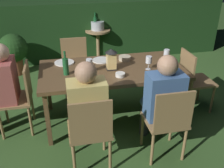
{
  "coord_description": "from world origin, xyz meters",
  "views": [
    {
      "loc": [
        -0.62,
        -2.89,
        2.03
      ],
      "look_at": [
        0.0,
        0.0,
        0.52
      ],
      "focal_mm": 41.14,
      "sensor_mm": 36.0,
      "label": 1
    }
  ],
  "objects_px": {
    "person_in_blue": "(162,98)",
    "dining_table": "(112,72)",
    "person_in_rust": "(1,86)",
    "chair_side_left_a": "(90,130)",
    "ice_bucket": "(97,25)",
    "person_in_mustard": "(87,106)",
    "potted_plant_by_hedge": "(13,50)",
    "wine_glass_c": "(167,53)",
    "chair_head_far": "(193,78)",
    "side_table": "(98,41)",
    "green_bottle_on_table": "(66,66)",
    "chair_side_right_a": "(75,64)",
    "bowl_olives": "(125,58)",
    "chair_side_left_b": "(167,120)",
    "lantern_centerpiece": "(111,58)",
    "plate_a": "(101,60)",
    "chair_head_near": "(20,95)",
    "plate_b": "(64,63)",
    "wine_glass_a": "(149,60)",
    "wine_glass_b": "(89,63)",
    "bowl_bread": "(120,75)"
  },
  "relations": [
    {
      "from": "lantern_centerpiece",
      "to": "dining_table",
      "type": "bearing_deg",
      "value": 55.94
    },
    {
      "from": "wine_glass_b",
      "to": "plate_a",
      "type": "xyz_separation_m",
      "value": [
        0.2,
        0.33,
        -0.11
      ]
    },
    {
      "from": "dining_table",
      "to": "person_in_blue",
      "type": "relative_size",
      "value": 1.56
    },
    {
      "from": "person_in_mustard",
      "to": "plate_b",
      "type": "relative_size",
      "value": 4.5
    },
    {
      "from": "bowl_olives",
      "to": "side_table",
      "type": "distance_m",
      "value": 1.91
    },
    {
      "from": "person_in_mustard",
      "to": "chair_side_left_a",
      "type": "bearing_deg",
      "value": -90.0
    },
    {
      "from": "chair_head_near",
      "to": "plate_b",
      "type": "relative_size",
      "value": 3.41
    },
    {
      "from": "person_in_mustard",
      "to": "green_bottle_on_table",
      "type": "height_order",
      "value": "person_in_mustard"
    },
    {
      "from": "ice_bucket",
      "to": "potted_plant_by_hedge",
      "type": "height_order",
      "value": "ice_bucket"
    },
    {
      "from": "side_table",
      "to": "green_bottle_on_table",
      "type": "bearing_deg",
      "value": -108.48
    },
    {
      "from": "chair_side_left_a",
      "to": "green_bottle_on_table",
      "type": "xyz_separation_m",
      "value": [
        -0.17,
        0.8,
        0.36
      ]
    },
    {
      "from": "chair_side_left_b",
      "to": "person_in_rust",
      "type": "xyz_separation_m",
      "value": [
        -1.75,
        0.86,
        0.15
      ]
    },
    {
      "from": "plate_b",
      "to": "person_in_blue",
      "type": "bearing_deg",
      "value": -44.49
    },
    {
      "from": "lantern_centerpiece",
      "to": "plate_a",
      "type": "relative_size",
      "value": 1.08
    },
    {
      "from": "wine_glass_b",
      "to": "potted_plant_by_hedge",
      "type": "height_order",
      "value": "wine_glass_b"
    },
    {
      "from": "wine_glass_c",
      "to": "potted_plant_by_hedge",
      "type": "relative_size",
      "value": 0.22
    },
    {
      "from": "wine_glass_c",
      "to": "potted_plant_by_hedge",
      "type": "height_order",
      "value": "wine_glass_c"
    },
    {
      "from": "ice_bucket",
      "to": "chair_side_left_b",
      "type": "bearing_deg",
      "value": -85.25
    },
    {
      "from": "person_in_blue",
      "to": "dining_table",
      "type": "bearing_deg",
      "value": 121.25
    },
    {
      "from": "plate_a",
      "to": "ice_bucket",
      "type": "bearing_deg",
      "value": 82.49
    },
    {
      "from": "chair_head_near",
      "to": "plate_b",
      "type": "height_order",
      "value": "chair_head_near"
    },
    {
      "from": "wine_glass_c",
      "to": "ice_bucket",
      "type": "relative_size",
      "value": 0.49
    },
    {
      "from": "person_in_rust",
      "to": "potted_plant_by_hedge",
      "type": "distance_m",
      "value": 1.8
    },
    {
      "from": "wine_glass_c",
      "to": "plate_a",
      "type": "distance_m",
      "value": 0.87
    },
    {
      "from": "lantern_centerpiece",
      "to": "bowl_bread",
      "type": "height_order",
      "value": "lantern_centerpiece"
    },
    {
      "from": "chair_side_right_a",
      "to": "bowl_olives",
      "type": "distance_m",
      "value": 0.93
    },
    {
      "from": "person_in_mustard",
      "to": "chair_head_far",
      "type": "bearing_deg",
      "value": 23.24
    },
    {
      "from": "wine_glass_a",
      "to": "dining_table",
      "type": "bearing_deg",
      "value": 164.54
    },
    {
      "from": "chair_head_far",
      "to": "ice_bucket",
      "type": "xyz_separation_m",
      "value": [
        -0.99,
        2.12,
        0.27
      ]
    },
    {
      "from": "potted_plant_by_hedge",
      "to": "person_in_mustard",
      "type": "bearing_deg",
      "value": -67.1
    },
    {
      "from": "wine_glass_b",
      "to": "wine_glass_c",
      "type": "distance_m",
      "value": 1.04
    },
    {
      "from": "lantern_centerpiece",
      "to": "wine_glass_c",
      "type": "bearing_deg",
      "value": 6.53
    },
    {
      "from": "person_in_mustard",
      "to": "ice_bucket",
      "type": "relative_size",
      "value": 3.35
    },
    {
      "from": "side_table",
      "to": "potted_plant_by_hedge",
      "type": "relative_size",
      "value": 0.87
    },
    {
      "from": "potted_plant_by_hedge",
      "to": "wine_glass_c",
      "type": "bearing_deg",
      "value": -38.22
    },
    {
      "from": "person_in_blue",
      "to": "ice_bucket",
      "type": "xyz_separation_m",
      "value": [
        -0.25,
        2.78,
        0.12
      ]
    },
    {
      "from": "dining_table",
      "to": "ice_bucket",
      "type": "height_order",
      "value": "ice_bucket"
    },
    {
      "from": "green_bottle_on_table",
      "to": "chair_side_right_a",
      "type": "bearing_deg",
      "value": 79.86
    },
    {
      "from": "bowl_bread",
      "to": "potted_plant_by_hedge",
      "type": "relative_size",
      "value": 0.15
    },
    {
      "from": "lantern_centerpiece",
      "to": "plate_a",
      "type": "height_order",
      "value": "lantern_centerpiece"
    },
    {
      "from": "person_in_rust",
      "to": "chair_side_left_a",
      "type": "bearing_deg",
      "value": -42.57
    },
    {
      "from": "dining_table",
      "to": "chair_head_near",
      "type": "distance_m",
      "value": 1.16
    },
    {
      "from": "chair_side_right_a",
      "to": "wine_glass_c",
      "type": "relative_size",
      "value": 5.15
    },
    {
      "from": "side_table",
      "to": "bowl_olives",
      "type": "bearing_deg",
      "value": -87.99
    },
    {
      "from": "chair_side_left_b",
      "to": "person_in_blue",
      "type": "xyz_separation_m",
      "value": [
        -0.0,
        0.2,
        0.15
      ]
    },
    {
      "from": "lantern_centerpiece",
      "to": "chair_side_right_a",
      "type": "bearing_deg",
      "value": 113.85
    },
    {
      "from": "chair_side_left_a",
      "to": "wine_glass_b",
      "type": "height_order",
      "value": "wine_glass_b"
    },
    {
      "from": "lantern_centerpiece",
      "to": "green_bottle_on_table",
      "type": "xyz_separation_m",
      "value": [
        -0.56,
        -0.04,
        -0.04
      ]
    },
    {
      "from": "chair_side_left_b",
      "to": "chair_head_near",
      "type": "distance_m",
      "value": 1.77
    },
    {
      "from": "bowl_bread",
      "to": "potted_plant_by_hedge",
      "type": "bearing_deg",
      "value": 126.06
    }
  ]
}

